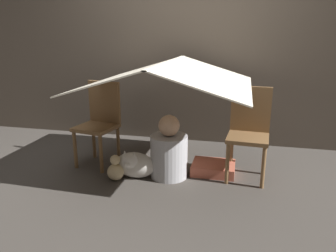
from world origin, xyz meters
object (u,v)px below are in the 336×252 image
Objects in this scene: chair_left at (100,120)px; dog at (134,164)px; chair_right at (249,130)px; person_front at (169,152)px.

chair_left is 0.64m from dog.
chair_left and chair_right have the same top height.
chair_right is at bearing 16.22° from dog.
chair_right is 1.41× the size of person_front.
chair_left is 0.83m from person_front.
dog is (-1.03, -0.30, -0.32)m from chair_right.
chair_right is (1.50, 0.00, 0.00)m from chair_left.
person_front is at bearing -2.37° from chair_left.
dog is (-0.31, -0.12, -0.10)m from person_front.
chair_left is at bearing 147.42° from dog.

